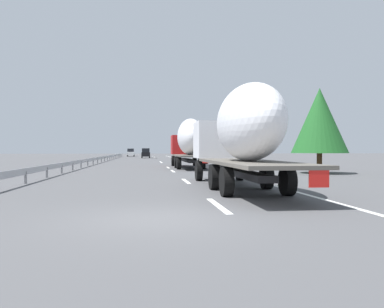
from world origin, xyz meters
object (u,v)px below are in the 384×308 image
at_px(road_sign, 197,146).
at_px(truck_trailing, 240,133).
at_px(car_white_van, 131,153).
at_px(truck_lead, 189,141).
at_px(car_black_suv, 146,153).

bearing_deg(road_sign, truck_trailing, 175.17).
relative_size(truck_trailing, car_white_van, 2.90).
distance_m(truck_lead, car_black_suv, 44.77).
height_order(truck_lead, road_sign, truck_lead).
bearing_deg(truck_trailing, truck_lead, 0.00).
relative_size(truck_lead, road_sign, 3.99).
bearing_deg(truck_trailing, car_white_van, 5.13).
bearing_deg(truck_lead, car_black_suv, 4.83).
relative_size(truck_lead, car_black_suv, 2.82).
bearing_deg(car_white_van, truck_lead, -173.34).
bearing_deg(road_sign, car_black_suv, 14.28).
xyz_separation_m(truck_lead, road_sign, (17.60, -3.10, -0.30)).
bearing_deg(car_black_suv, truck_lead, -175.17).
bearing_deg(road_sign, car_white_van, 12.86).
xyz_separation_m(truck_trailing, road_sign, (36.67, -3.10, -0.20)).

